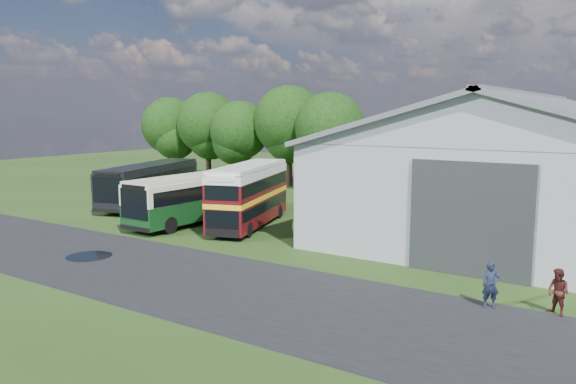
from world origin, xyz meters
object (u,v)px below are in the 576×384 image
Objects in this scene: bus_dark_single at (150,183)px; visitor_a at (491,286)px; storage_shed at (528,161)px; visitor_b at (558,293)px; bus_green_single at (202,196)px; bus_maroon_double at (249,196)px.

bus_dark_single is 6.90× the size of visitor_a.
storage_shed is 2.14× the size of bus_dark_single.
visitor_a is 2.22m from visitor_b.
bus_maroon_double is at bearing 6.76° from bus_green_single.
bus_maroon_double is (-14.44, -8.67, -2.24)m from storage_shed.
bus_green_single is at bearing -153.42° from storage_shed.
visitor_b is at bearing -37.00° from bus_maroon_double.
storage_shed is 16.99m from bus_maroon_double.
bus_maroon_double reaches higher than visitor_b.
storage_shed is 16.04m from visitor_a.
bus_dark_single is at bearing 133.97° from visitor_a.
bus_green_single reaches higher than visitor_a.
visitor_b is (22.05, -6.03, -0.82)m from bus_green_single.
bus_green_single is at bearing -37.31° from bus_dark_single.
bus_maroon_double reaches higher than bus_green_single.
storage_shed is at bearing 13.09° from bus_maroon_double.
visitor_b is at bearing -13.76° from visitor_a.
bus_maroon_double is 17.72m from visitor_a.
bus_green_single is 22.88m from visitor_b.
bus_green_single is 6.70× the size of visitor_a.
bus_green_single is 8.28m from bus_dark_single.
bus_maroon_double is at bearing -149.02° from storage_shed.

